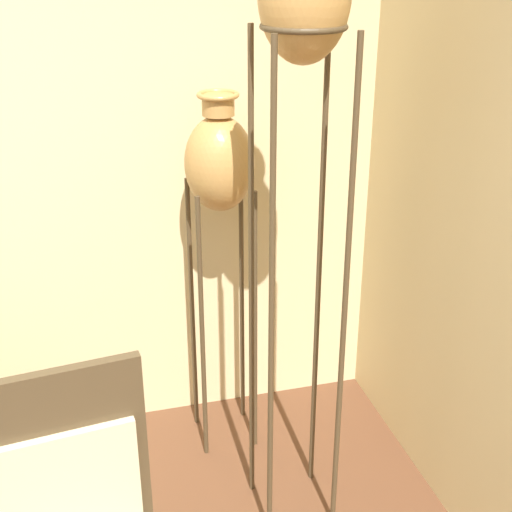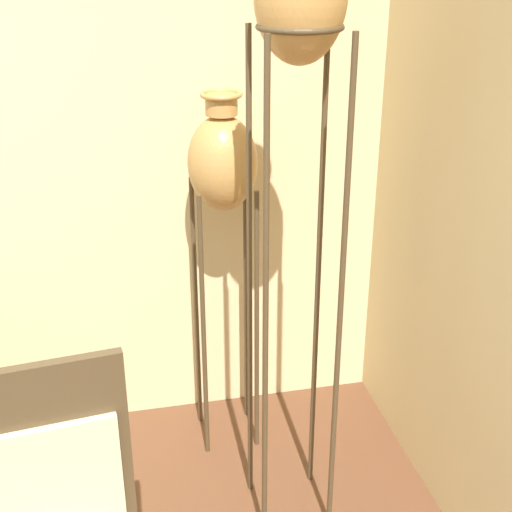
% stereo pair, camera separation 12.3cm
% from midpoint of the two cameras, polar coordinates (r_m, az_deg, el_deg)
% --- Properties ---
extents(vase_stand_tall, '(0.28, 0.28, 2.25)m').
position_cam_midpoint_polar(vase_stand_tall, '(2.22, 2.19, 18.48)').
color(vase_stand_tall, '#473823').
rests_on(vase_stand_tall, ground_plane).
extents(vase_stand_medium, '(0.27, 0.27, 1.57)m').
position_cam_midpoint_polar(vase_stand_medium, '(2.80, -4.20, 6.77)').
color(vase_stand_medium, '#473823').
rests_on(vase_stand_medium, ground_plane).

